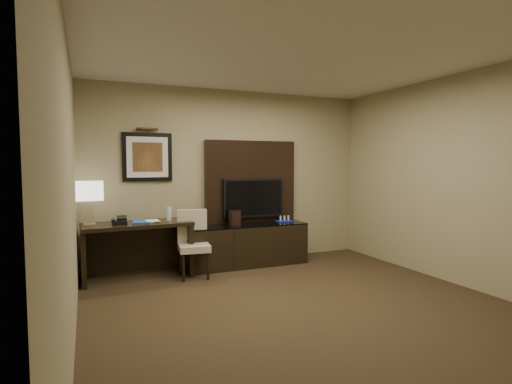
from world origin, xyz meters
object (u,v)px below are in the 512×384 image
credenza (247,245)px  tv (253,198)px  desk_phone (120,221)px  water_bottle (169,214)px  desk (138,250)px  minibar_tray (284,219)px  table_lamp (89,201)px  ice_bucket (235,218)px  desk_chair (194,247)px

credenza → tv: bearing=46.5°
desk_phone → water_bottle: bearing=10.9°
desk → tv: size_ratio=1.42×
credenza → desk_phone: desk_phone is taller
desk_phone → water_bottle: (0.66, 0.08, 0.05)m
tv → minibar_tray: bearing=-20.0°
minibar_tray → desk: bearing=-178.2°
tv → desk_phone: 2.06m
desk → table_lamp: (-0.60, 0.04, 0.69)m
ice_bucket → desk_chair: bearing=-153.9°
desk_phone → minibar_tray: size_ratio=0.74×
desk → ice_bucket: 1.47m
desk → minibar_tray: (2.27, 0.07, 0.30)m
ice_bucket → minibar_tray: (0.84, 0.00, -0.06)m
desk → tv: tv is taller
table_lamp → desk_phone: bearing=-15.0°
credenza → desk_chair: (-0.92, -0.34, 0.11)m
tv → table_lamp: (-2.40, -0.20, 0.05)m
desk_phone → ice_bucket: size_ratio=0.87×
tv → desk_chair: 1.35m
desk_chair → table_lamp: size_ratio=1.36×
credenza → table_lamp: size_ratio=2.94×
table_lamp → minibar_tray: bearing=0.5°
table_lamp → water_bottle: (1.03, -0.02, -0.22)m
desk_chair → minibar_tray: 1.63m
desk → ice_bucket: (1.43, 0.07, 0.36)m
desk_chair → table_lamp: bearing=172.4°
credenza → minibar_tray: 0.74m
desk → desk_phone: desk_phone is taller
tv → desk_phone: size_ratio=5.27×
tv → minibar_tray: (0.47, -0.17, -0.34)m
ice_bucket → minibar_tray: 0.84m
desk_phone → tv: bearing=12.0°
desk_phone → water_bottle: water_bottle is taller
credenza → minibar_tray: size_ratio=7.13×
desk → tv: (1.80, 0.24, 0.64)m
desk → table_lamp: bearing=172.7°
desk → desk_chair: bearing=-25.5°
desk_chair → ice_bucket: 0.86m
desk_phone → ice_bucket: (1.66, 0.12, -0.06)m
desk_chair → desk: bearing=164.4°
desk_phone → water_bottle: 0.67m
desk → desk_chair: 0.76m
tv → minibar_tray: 0.60m
minibar_tray → desk_phone: bearing=-177.2°
desk → desk_chair: size_ratio=1.66×
tv → minibar_tray: size_ratio=3.88×
desk_chair → tv: bearing=32.4°
credenza → water_bottle: bearing=-178.7°
table_lamp → minibar_tray: 2.89m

